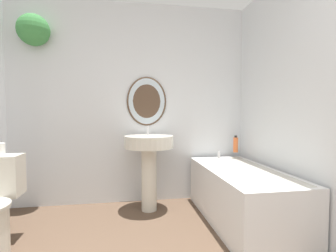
{
  "coord_description": "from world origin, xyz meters",
  "views": [
    {
      "loc": [
        -0.06,
        -0.22,
        1.06
      ],
      "look_at": [
        0.26,
        1.71,
        0.97
      ],
      "focal_mm": 26.0,
      "sensor_mm": 36.0,
      "label": 1
    }
  ],
  "objects": [
    {
      "name": "pedestal_sink",
      "position": [
        0.17,
        2.44,
        0.62
      ],
      "size": [
        0.54,
        0.54,
        0.93
      ],
      "color": "beige",
      "rests_on": "ground_plane"
    },
    {
      "name": "wall_right",
      "position": [
        1.43,
        1.38,
        1.2
      ],
      "size": [
        0.06,
        2.87,
        2.4
      ],
      "color": "silver",
      "rests_on": "ground_plane"
    },
    {
      "name": "shampoo_bottle",
      "position": [
        1.24,
        2.55,
        0.7
      ],
      "size": [
        0.06,
        0.06,
        0.2
      ],
      "color": "#DB6633",
      "rests_on": "bathtub"
    },
    {
      "name": "bathtub",
      "position": [
        1.05,
        2.0,
        0.28
      ],
      "size": [
        0.66,
        1.41,
        0.61
      ],
      "color": "silver",
      "rests_on": "ground_plane"
    },
    {
      "name": "wall_back",
      "position": [
        -0.09,
        2.77,
        1.27
      ],
      "size": [
        2.92,
        0.34,
        2.4
      ],
      "color": "silver",
      "rests_on": "ground_plane"
    }
  ]
}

